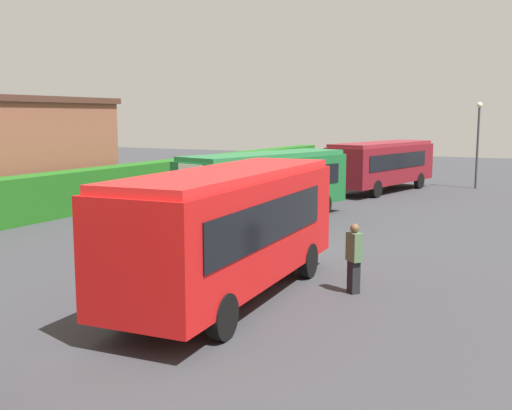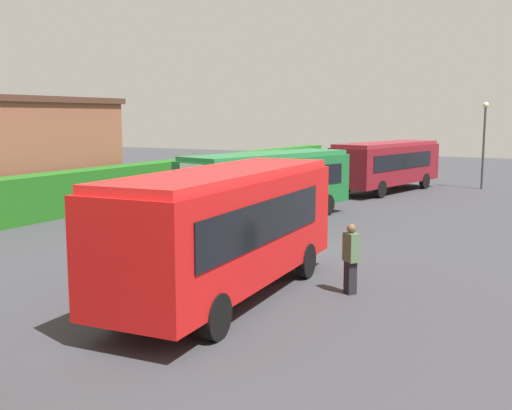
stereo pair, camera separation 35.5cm
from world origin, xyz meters
TOP-DOWN VIEW (x-y plane):
  - ground_plane at (0.00, 0.00)m, footprint 106.50×106.50m
  - bus_red at (-5.69, -1.76)m, footprint 9.04×2.98m
  - bus_green at (5.40, 2.66)m, footprint 9.30×4.66m
  - bus_maroon at (18.13, 0.97)m, footprint 9.66×4.41m
  - person_left at (-4.74, 2.28)m, footprint 0.50×0.53m
  - person_center at (-3.84, -4.40)m, footprint 0.47×0.50m
  - hedge_row at (0.00, 11.79)m, footprint 65.25×1.40m
  - lamppost at (22.34, -4.00)m, footprint 0.36×0.36m

SIDE VIEW (x-z plane):
  - ground_plane at x=0.00m, z-range 0.00..0.00m
  - person_left at x=-4.74m, z-range 0.04..1.79m
  - person_center at x=-3.84m, z-range 0.06..1.91m
  - hedge_row at x=0.00m, z-range 0.00..2.02m
  - bus_green at x=5.40m, z-range 0.24..3.24m
  - bus_maroon at x=18.13m, z-range 0.24..3.26m
  - bus_red at x=-5.69m, z-range 0.24..3.54m
  - lamppost at x=22.34m, z-range 0.69..6.16m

